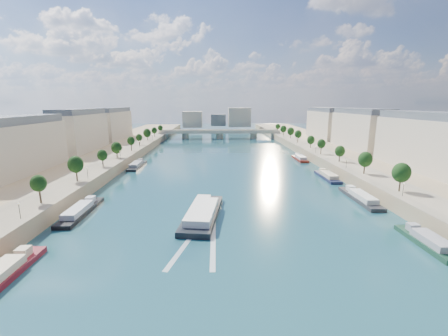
{
  "coord_description": "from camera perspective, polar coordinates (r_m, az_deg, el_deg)",
  "views": [
    {
      "loc": [
        -4.76,
        -40.6,
        33.03
      ],
      "look_at": [
        -0.7,
        87.37,
        5.0
      ],
      "focal_mm": 24.0,
      "sensor_mm": 36.0,
      "label": 1
    }
  ],
  "objects": [
    {
      "name": "skyline",
      "position": [
        360.68,
        -0.56,
        9.43
      ],
      "size": [
        79.0,
        42.0,
        22.0
      ],
      "color": "#C0AD94",
      "rests_on": "ground"
    },
    {
      "name": "ground",
      "position": [
        144.51,
        0.12,
        -0.86
      ],
      "size": [
        700.0,
        700.0,
        0.0
      ],
      "primitive_type": "plane",
      "color": "#0B2831",
      "rests_on": "ground"
    },
    {
      "name": "trees_right",
      "position": [
        163.58,
        19.67,
        3.7
      ],
      "size": [
        4.8,
        268.8,
        8.26
      ],
      "color": "#382B1E",
      "rests_on": "ground"
    },
    {
      "name": "buildings_right",
      "position": [
        177.81,
        28.66,
        5.5
      ],
      "size": [
        16.0,
        226.0,
        23.2
      ],
      "color": "#C0AD94",
      "rests_on": "ground"
    },
    {
      "name": "quay_right",
      "position": [
        163.07,
        26.31,
        0.26
      ],
      "size": [
        44.0,
        520.0,
        5.0
      ],
      "primitive_type": "cube",
      "color": "#9E8460",
      "rests_on": "ground"
    },
    {
      "name": "wake",
      "position": [
        74.54,
        -4.63,
        -13.98
      ],
      "size": [
        10.85,
        26.01,
        0.04
      ],
      "color": "silver",
      "rests_on": "ground"
    },
    {
      "name": "moored_barges_left",
      "position": [
        93.83,
        -27.8,
        -9.21
      ],
      "size": [
        5.0,
        163.47,
        3.6
      ],
      "color": "#1A1B39",
      "rests_on": "ground"
    },
    {
      "name": "moored_barges_right",
      "position": [
        113.76,
        24.6,
        -5.25
      ],
      "size": [
        5.0,
        164.01,
        3.6
      ],
      "color": "black",
      "rests_on": "ground"
    },
    {
      "name": "bridge",
      "position": [
        282.01,
        -0.85,
        6.66
      ],
      "size": [
        112.0,
        12.0,
        8.15
      ],
      "color": "#C1B79E",
      "rests_on": "ground"
    },
    {
      "name": "pave_left",
      "position": [
        152.58,
        -21.81,
        0.89
      ],
      "size": [
        14.0,
        520.0,
        0.1
      ],
      "primitive_type": "cube",
      "color": "gray",
      "rests_on": "quay_left"
    },
    {
      "name": "quay_left",
      "position": [
        158.81,
        -26.82,
        -0.08
      ],
      "size": [
        44.0,
        520.0,
        5.0
      ],
      "primitive_type": "cube",
      "color": "#9E8460",
      "rests_on": "ground"
    },
    {
      "name": "pave_right",
      "position": [
        156.09,
        21.53,
        1.15
      ],
      "size": [
        14.0,
        520.0,
        0.1
      ],
      "primitive_type": "cube",
      "color": "gray",
      "rests_on": "quay_right"
    },
    {
      "name": "tour_barge",
      "position": [
        89.21,
        -4.13,
        -8.58
      ],
      "size": [
        12.58,
        31.53,
        4.16
      ],
      "rotation": [
        0.0,
        0.0,
        -0.13
      ],
      "color": "black",
      "rests_on": "ground"
    },
    {
      "name": "lamps_right",
      "position": [
        158.48,
        19.41,
        2.48
      ],
      "size": [
        0.36,
        200.36,
        4.28
      ],
      "color": "black",
      "rests_on": "ground"
    },
    {
      "name": "lamps_left",
      "position": [
        141.33,
        -21.53,
        1.19
      ],
      "size": [
        0.36,
        200.36,
        4.28
      ],
      "color": "black",
      "rests_on": "ground"
    },
    {
      "name": "buildings_left",
      "position": [
        173.21,
        -29.54,
        5.26
      ],
      "size": [
        16.0,
        226.0,
        23.2
      ],
      "color": "#C0AD94",
      "rests_on": "ground"
    },
    {
      "name": "trees_left",
      "position": [
        152.86,
        -21.01,
        3.04
      ],
      "size": [
        4.8,
        268.8,
        8.26
      ],
      "color": "#382B1E",
      "rests_on": "ground"
    }
  ]
}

